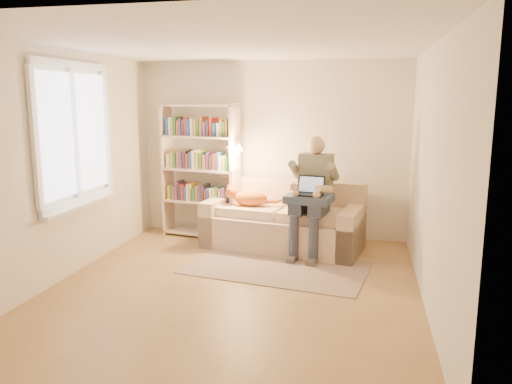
% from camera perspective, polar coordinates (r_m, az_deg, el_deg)
% --- Properties ---
extents(floor, '(4.50, 4.50, 0.00)m').
position_cam_1_polar(floor, '(5.63, -2.49, -10.82)').
color(floor, olive).
rests_on(floor, ground).
extents(ceiling, '(4.00, 4.50, 0.02)m').
position_cam_1_polar(ceiling, '(5.27, -2.72, 16.54)').
color(ceiling, white).
rests_on(ceiling, wall_back).
extents(wall_left, '(0.02, 4.50, 2.60)m').
position_cam_1_polar(wall_left, '(6.12, -21.05, 2.81)').
color(wall_left, silver).
rests_on(wall_left, floor).
extents(wall_right, '(0.02, 4.50, 2.60)m').
position_cam_1_polar(wall_right, '(5.16, 19.42, 1.59)').
color(wall_right, silver).
rests_on(wall_right, floor).
extents(wall_back, '(4.00, 0.02, 2.60)m').
position_cam_1_polar(wall_back, '(7.47, 1.84, 4.81)').
color(wall_back, silver).
rests_on(wall_back, floor).
extents(wall_front, '(4.00, 0.02, 2.60)m').
position_cam_1_polar(wall_front, '(3.21, -12.98, -3.29)').
color(wall_front, silver).
rests_on(wall_front, floor).
extents(window, '(0.12, 1.52, 1.69)m').
position_cam_1_polar(window, '(6.25, -19.69, 3.74)').
color(window, white).
rests_on(window, wall_left).
extents(sofa, '(2.28, 1.32, 0.91)m').
position_cam_1_polar(sofa, '(7.00, 3.19, -3.65)').
color(sofa, '#C7AD8D').
rests_on(sofa, floor).
extents(person, '(0.54, 0.75, 1.57)m').
position_cam_1_polar(person, '(6.60, 6.48, 0.30)').
color(person, slate).
rests_on(person, sofa).
extents(cat, '(0.74, 0.33, 0.26)m').
position_cam_1_polar(cat, '(6.98, -1.20, -0.63)').
color(cat, orange).
rests_on(cat, sofa).
extents(blanket, '(0.64, 0.56, 0.10)m').
position_cam_1_polar(blanket, '(6.46, 6.42, -0.78)').
color(blanket, '#2D3B4F').
rests_on(blanket, person).
extents(laptop, '(0.39, 0.36, 0.29)m').
position_cam_1_polar(laptop, '(6.45, 6.47, 0.21)').
color(laptop, black).
rests_on(laptop, blanket).
extents(bookshelf, '(1.31, 0.59, 1.99)m').
position_cam_1_polar(bookshelf, '(7.41, -6.40, 3.15)').
color(bookshelf, beige).
rests_on(bookshelf, floor).
extents(rug, '(2.34, 1.60, 0.01)m').
position_cam_1_polar(rug, '(6.23, 2.37, -8.59)').
color(rug, gray).
rests_on(rug, floor).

